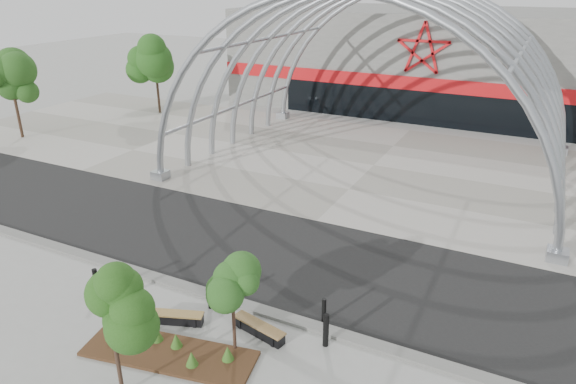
# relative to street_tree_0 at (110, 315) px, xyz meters

# --- Properties ---
(ground) EXTENTS (140.00, 140.00, 0.00)m
(ground) POSITION_rel_street_tree_0_xyz_m (0.45, 5.16, -2.58)
(ground) COLOR #9B9B96
(ground) RESTS_ON ground
(road) EXTENTS (140.00, 7.00, 0.02)m
(road) POSITION_rel_street_tree_0_xyz_m (0.45, 8.66, -2.57)
(road) COLOR black
(road) RESTS_ON ground
(forecourt) EXTENTS (60.00, 17.00, 0.04)m
(forecourt) POSITION_rel_street_tree_0_xyz_m (0.45, 20.66, -2.56)
(forecourt) COLOR gray
(forecourt) RESTS_ON ground
(kerb) EXTENTS (60.00, 0.50, 0.12)m
(kerb) POSITION_rel_street_tree_0_xyz_m (0.45, 4.91, -2.52)
(kerb) COLOR slate
(kerb) RESTS_ON ground
(arena_building) EXTENTS (34.00, 15.24, 8.00)m
(arena_building) POSITION_rel_street_tree_0_xyz_m (0.45, 38.61, 1.41)
(arena_building) COLOR slate
(arena_building) RESTS_ON ground
(vault_canopy) EXTENTS (20.80, 15.80, 20.36)m
(vault_canopy) POSITION_rel_street_tree_0_xyz_m (0.45, 20.66, -2.57)
(vault_canopy) COLOR #9EA3A9
(vault_canopy) RESTS_ON ground
(planting_bed) EXTENTS (5.47, 2.56, 0.56)m
(planting_bed) POSITION_rel_street_tree_0_xyz_m (0.08, 1.80, -2.45)
(planting_bed) COLOR #372416
(planting_bed) RESTS_ON ground
(street_tree_0) EXTENTS (1.58, 1.58, 3.59)m
(street_tree_0) POSITION_rel_street_tree_0_xyz_m (0.00, 0.00, 0.00)
(street_tree_0) COLOR black
(street_tree_0) RESTS_ON ground
(street_tree_1) EXTENTS (1.29, 1.29, 3.05)m
(street_tree_1) POSITION_rel_street_tree_0_xyz_m (1.82, 2.85, -0.39)
(street_tree_1) COLOR black
(street_tree_1) RESTS_ON ground
(bench_0) EXTENTS (1.89, 1.02, 0.39)m
(bench_0) POSITION_rel_street_tree_0_xyz_m (-0.64, 3.12, -2.39)
(bench_0) COLOR black
(bench_0) RESTS_ON ground
(bench_1) EXTENTS (1.96, 0.83, 0.40)m
(bench_1) POSITION_rel_street_tree_0_xyz_m (2.10, 3.83, -2.39)
(bench_1) COLOR black
(bench_1) RESTS_ON ground
(bollard_0) EXTENTS (0.17, 0.17, 1.08)m
(bollard_0) POSITION_rel_street_tree_0_xyz_m (-4.09, 3.13, -2.04)
(bollard_0) COLOR black
(bollard_0) RESTS_ON ground
(bollard_1) EXTENTS (0.17, 0.17, 1.07)m
(bollard_1) POSITION_rel_street_tree_0_xyz_m (-3.35, 3.26, -2.05)
(bollard_1) COLOR black
(bollard_1) RESTS_ON ground
(bollard_2) EXTENTS (0.15, 0.15, 0.96)m
(bollard_2) POSITION_rel_street_tree_0_xyz_m (-0.10, 4.33, -2.10)
(bollard_2) COLOR black
(bollard_2) RESTS_ON ground
(bollard_3) EXTENTS (0.14, 0.14, 0.90)m
(bollard_3) POSITION_rel_street_tree_0_xyz_m (3.67, 5.35, -2.13)
(bollard_3) COLOR black
(bollard_3) RESTS_ON ground
(bollard_4) EXTENTS (0.18, 0.18, 1.13)m
(bollard_4) POSITION_rel_street_tree_0_xyz_m (4.18, 4.30, -2.02)
(bollard_4) COLOR black
(bollard_4) RESTS_ON ground
(bg_tree_0) EXTENTS (3.00, 3.00, 6.45)m
(bg_tree_0) POSITION_rel_street_tree_0_xyz_m (-19.55, 25.16, 2.06)
(bg_tree_0) COLOR black
(bg_tree_0) RESTS_ON ground
(bg_tree_2) EXTENTS (2.55, 2.55, 5.38)m
(bg_tree_2) POSITION_rel_street_tree_0_xyz_m (-23.55, 15.16, 1.28)
(bg_tree_2) COLOR black
(bg_tree_2) RESTS_ON ground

